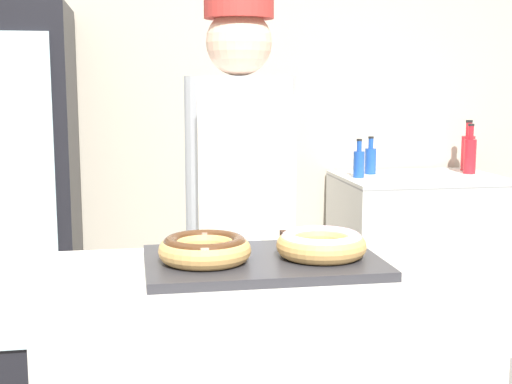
{
  "coord_description": "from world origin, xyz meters",
  "views": [
    {
      "loc": [
        -0.32,
        -1.76,
        1.39
      ],
      "look_at": [
        0.0,
        0.1,
        1.1
      ],
      "focal_mm": 50.0,
      "sensor_mm": 36.0,
      "label": 1
    }
  ],
  "objects_px": {
    "bottle_red": "(470,154)",
    "donut_light_glaze": "(321,243)",
    "chest_freezer": "(417,259)",
    "bottle_blue_b": "(371,159)",
    "brownie_back_left": "(210,241)",
    "brownie_back_right": "(295,238)",
    "bottle_red_b": "(468,151)",
    "beverage_fridge": "(4,192)",
    "donut_chocolate_glaze": "(205,248)",
    "baker_person": "(240,233)",
    "serving_tray": "(263,262)",
    "bottle_blue": "(359,163)"
  },
  "relations": [
    {
      "from": "serving_tray",
      "to": "bottle_blue_b",
      "type": "relative_size",
      "value": 2.98
    },
    {
      "from": "baker_person",
      "to": "bottle_blue_b",
      "type": "xyz_separation_m",
      "value": [
        0.9,
        1.28,
        0.1
      ]
    },
    {
      "from": "serving_tray",
      "to": "chest_freezer",
      "type": "distance_m",
      "value": 2.16
    },
    {
      "from": "chest_freezer",
      "to": "brownie_back_left",
      "type": "bearing_deg",
      "value": -128.67
    },
    {
      "from": "donut_light_glaze",
      "to": "brownie_back_left",
      "type": "height_order",
      "value": "donut_light_glaze"
    },
    {
      "from": "serving_tray",
      "to": "beverage_fridge",
      "type": "relative_size",
      "value": 0.34
    },
    {
      "from": "donut_chocolate_glaze",
      "to": "bottle_blue_b",
      "type": "relative_size",
      "value": 1.16
    },
    {
      "from": "beverage_fridge",
      "to": "bottle_red",
      "type": "relative_size",
      "value": 6.5
    },
    {
      "from": "serving_tray",
      "to": "donut_chocolate_glaze",
      "type": "bearing_deg",
      "value": -173.66
    },
    {
      "from": "donut_light_glaze",
      "to": "beverage_fridge",
      "type": "height_order",
      "value": "beverage_fridge"
    },
    {
      "from": "donut_chocolate_glaze",
      "to": "bottle_blue",
      "type": "xyz_separation_m",
      "value": [
        0.98,
        1.77,
        -0.0
      ]
    },
    {
      "from": "donut_chocolate_glaze",
      "to": "bottle_red",
      "type": "relative_size",
      "value": 0.87
    },
    {
      "from": "beverage_fridge",
      "to": "chest_freezer",
      "type": "height_order",
      "value": "beverage_fridge"
    },
    {
      "from": "baker_person",
      "to": "bottle_blue_b",
      "type": "distance_m",
      "value": 1.57
    },
    {
      "from": "brownie_back_right",
      "to": "bottle_blue",
      "type": "height_order",
      "value": "bottle_blue"
    },
    {
      "from": "donut_chocolate_glaze",
      "to": "brownie_back_left",
      "type": "xyz_separation_m",
      "value": [
        0.03,
        0.16,
        -0.02
      ]
    },
    {
      "from": "serving_tray",
      "to": "donut_light_glaze",
      "type": "xyz_separation_m",
      "value": [
        0.15,
        -0.02,
        0.05
      ]
    },
    {
      "from": "donut_light_glaze",
      "to": "baker_person",
      "type": "xyz_separation_m",
      "value": [
        -0.12,
        0.61,
        -0.1
      ]
    },
    {
      "from": "brownie_back_right",
      "to": "bottle_blue_b",
      "type": "xyz_separation_m",
      "value": [
        0.81,
        1.73,
        0.02
      ]
    },
    {
      "from": "donut_chocolate_glaze",
      "to": "baker_person",
      "type": "xyz_separation_m",
      "value": [
        0.18,
        0.61,
        -0.1
      ]
    },
    {
      "from": "donut_light_glaze",
      "to": "bottle_blue_b",
      "type": "xyz_separation_m",
      "value": [
        0.78,
        1.9,
        0.0
      ]
    },
    {
      "from": "bottle_blue",
      "to": "bottle_blue_b",
      "type": "relative_size",
      "value": 0.99
    },
    {
      "from": "donut_chocolate_glaze",
      "to": "bottle_blue",
      "type": "bearing_deg",
      "value": 61.05
    },
    {
      "from": "baker_person",
      "to": "bottle_red",
      "type": "bearing_deg",
      "value": 40.07
    },
    {
      "from": "brownie_back_right",
      "to": "bottle_red_b",
      "type": "xyz_separation_m",
      "value": [
        1.4,
        1.79,
        0.05
      ]
    },
    {
      "from": "brownie_back_right",
      "to": "bottle_red_b",
      "type": "relative_size",
      "value": 0.27
    },
    {
      "from": "chest_freezer",
      "to": "bottle_red_b",
      "type": "height_order",
      "value": "bottle_red_b"
    },
    {
      "from": "brownie_back_left",
      "to": "baker_person",
      "type": "height_order",
      "value": "baker_person"
    },
    {
      "from": "donut_light_glaze",
      "to": "donut_chocolate_glaze",
      "type": "bearing_deg",
      "value": 180.0
    },
    {
      "from": "bottle_red",
      "to": "bottle_red_b",
      "type": "bearing_deg",
      "value": 67.89
    },
    {
      "from": "bottle_red_b",
      "to": "chest_freezer",
      "type": "bearing_deg",
      "value": -152.24
    },
    {
      "from": "donut_light_glaze",
      "to": "baker_person",
      "type": "height_order",
      "value": "baker_person"
    },
    {
      "from": "donut_chocolate_glaze",
      "to": "bottle_red_b",
      "type": "height_order",
      "value": "bottle_red_b"
    },
    {
      "from": "donut_chocolate_glaze",
      "to": "baker_person",
      "type": "bearing_deg",
      "value": 73.5
    },
    {
      "from": "brownie_back_right",
      "to": "beverage_fridge",
      "type": "distance_m",
      "value": 1.92
    },
    {
      "from": "brownie_back_left",
      "to": "bottle_blue_b",
      "type": "xyz_separation_m",
      "value": [
        1.05,
        1.73,
        0.02
      ]
    },
    {
      "from": "brownie_back_left",
      "to": "chest_freezer",
      "type": "xyz_separation_m",
      "value": [
        1.28,
        1.6,
        -0.51
      ]
    },
    {
      "from": "serving_tray",
      "to": "brownie_back_right",
      "type": "bearing_deg",
      "value": 50.32
    },
    {
      "from": "brownie_back_right",
      "to": "baker_person",
      "type": "distance_m",
      "value": 0.47
    },
    {
      "from": "brownie_back_left",
      "to": "bottle_red",
      "type": "height_order",
      "value": "bottle_red"
    },
    {
      "from": "donut_chocolate_glaze",
      "to": "bottle_blue_b",
      "type": "height_order",
      "value": "bottle_blue_b"
    },
    {
      "from": "bottle_red",
      "to": "donut_light_glaze",
      "type": "bearing_deg",
      "value": -125.85
    },
    {
      "from": "bottle_blue",
      "to": "bottle_red_b",
      "type": "relative_size",
      "value": 0.71
    },
    {
      "from": "bottle_blue",
      "to": "brownie_back_left",
      "type": "bearing_deg",
      "value": -120.52
    },
    {
      "from": "donut_chocolate_glaze",
      "to": "bottle_blue",
      "type": "relative_size",
      "value": 1.17
    },
    {
      "from": "brownie_back_right",
      "to": "beverage_fridge",
      "type": "bearing_deg",
      "value": 123.35
    },
    {
      "from": "beverage_fridge",
      "to": "bottle_red_b",
      "type": "height_order",
      "value": "beverage_fridge"
    },
    {
      "from": "chest_freezer",
      "to": "bottle_blue_b",
      "type": "xyz_separation_m",
      "value": [
        -0.23,
        0.13,
        0.53
      ]
    },
    {
      "from": "chest_freezer",
      "to": "bottle_blue",
      "type": "height_order",
      "value": "bottle_blue"
    },
    {
      "from": "chest_freezer",
      "to": "bottle_red",
      "type": "distance_m",
      "value": 0.63
    }
  ]
}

